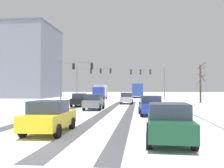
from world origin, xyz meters
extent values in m
plane|color=silver|center=(0.00, 0.00, 0.00)|extent=(300.00, 300.00, 0.00)
cube|color=#4C4C51|center=(0.17, 16.00, 0.00)|extent=(0.93, 35.19, 0.01)
cube|color=#4C4C51|center=(2.45, 16.00, 0.00)|extent=(0.78, 35.19, 0.01)
cube|color=#4C4C51|center=(-4.09, 16.00, 0.00)|extent=(0.93, 35.19, 0.01)
cube|color=white|center=(9.86, 14.40, 0.06)|extent=(4.00, 35.19, 0.12)
cylinder|color=slate|center=(-8.46, 37.99, 3.25)|extent=(0.18, 0.18, 6.50)
cylinder|color=slate|center=(-5.05, 38.03, 6.10)|extent=(6.81, 0.20, 0.12)
cube|color=black|center=(-5.74, 38.03, 5.55)|extent=(0.32, 0.24, 0.90)
sphere|color=black|center=(-5.74, 38.19, 5.85)|extent=(0.20, 0.20, 0.20)
sphere|color=orange|center=(-5.74, 38.19, 5.55)|extent=(0.20, 0.20, 0.20)
sphere|color=black|center=(-5.74, 38.19, 5.25)|extent=(0.20, 0.20, 0.20)
cube|color=black|center=(-3.86, 38.05, 5.55)|extent=(0.32, 0.24, 0.90)
sphere|color=black|center=(-3.86, 38.21, 5.85)|extent=(0.20, 0.20, 0.20)
sphere|color=orange|center=(-3.86, 38.21, 5.55)|extent=(0.20, 0.20, 0.20)
sphere|color=black|center=(-3.86, 38.21, 5.25)|extent=(0.20, 0.20, 0.20)
cube|color=black|center=(-1.99, 38.07, 5.55)|extent=(0.32, 0.24, 0.90)
sphere|color=black|center=(-1.99, 38.23, 5.85)|extent=(0.20, 0.20, 0.20)
sphere|color=orange|center=(-1.99, 38.23, 5.55)|extent=(0.20, 0.20, 0.20)
sphere|color=black|center=(-1.99, 38.23, 5.25)|extent=(0.20, 0.20, 0.20)
cylinder|color=slate|center=(8.46, 41.99, 3.25)|extent=(0.18, 0.18, 6.50)
cylinder|color=slate|center=(4.93, 41.75, 6.10)|extent=(7.07, 0.61, 0.12)
cube|color=black|center=(5.64, 41.80, 5.55)|extent=(0.34, 0.26, 0.90)
sphere|color=black|center=(5.65, 41.64, 5.85)|extent=(0.20, 0.20, 0.20)
sphere|color=orange|center=(5.65, 41.64, 5.55)|extent=(0.20, 0.20, 0.20)
sphere|color=black|center=(5.65, 41.64, 5.25)|extent=(0.20, 0.20, 0.20)
cube|color=black|center=(3.69, 41.66, 5.55)|extent=(0.34, 0.26, 0.90)
sphere|color=black|center=(3.70, 41.50, 5.85)|extent=(0.20, 0.20, 0.20)
sphere|color=orange|center=(3.70, 41.50, 5.55)|extent=(0.20, 0.20, 0.20)
sphere|color=black|center=(3.70, 41.50, 5.25)|extent=(0.20, 0.20, 0.20)
cube|color=black|center=(1.75, 41.53, 5.55)|extent=(0.34, 0.26, 0.90)
sphere|color=black|center=(1.76, 41.37, 5.85)|extent=(0.20, 0.20, 0.20)
sphere|color=orange|center=(1.76, 41.37, 5.55)|extent=(0.20, 0.20, 0.20)
sphere|color=black|center=(1.76, 41.37, 5.25)|extent=(0.20, 0.20, 0.20)
cylinder|color=slate|center=(-8.46, 27.99, 3.25)|extent=(0.18, 0.18, 6.50)
cylinder|color=slate|center=(-5.90, 27.83, 6.10)|extent=(5.14, 0.45, 0.12)
cube|color=black|center=(-6.41, 27.86, 5.55)|extent=(0.33, 0.26, 0.90)
sphere|color=black|center=(-6.40, 28.02, 5.85)|extent=(0.20, 0.20, 0.20)
sphere|color=orange|center=(-6.40, 28.02, 5.55)|extent=(0.20, 0.20, 0.20)
sphere|color=black|center=(-6.40, 28.02, 5.25)|extent=(0.20, 0.20, 0.20)
cube|color=black|center=(-3.59, 27.68, 5.55)|extent=(0.33, 0.26, 0.90)
sphere|color=black|center=(-3.58, 27.84, 5.85)|extent=(0.20, 0.20, 0.20)
sphere|color=orange|center=(-3.58, 27.84, 5.55)|extent=(0.20, 0.20, 0.20)
sphere|color=black|center=(-3.58, 27.84, 5.25)|extent=(0.20, 0.20, 0.20)
cube|color=#B7BABF|center=(1.57, 27.84, 0.67)|extent=(1.72, 4.11, 0.70)
cube|color=#2D3847|center=(1.57, 27.69, 1.32)|extent=(1.57, 1.91, 0.60)
cylinder|color=black|center=(0.76, 29.11, 0.32)|extent=(0.22, 0.64, 0.64)
cylinder|color=black|center=(2.37, 29.12, 0.32)|extent=(0.22, 0.64, 0.64)
cylinder|color=black|center=(0.77, 26.57, 0.32)|extent=(0.22, 0.64, 0.64)
cylinder|color=black|center=(2.39, 26.57, 0.32)|extent=(0.22, 0.64, 0.64)
cube|color=black|center=(-3.98, 21.92, 0.67)|extent=(1.89, 4.17, 0.70)
cube|color=#2D3847|center=(-3.97, 21.77, 1.32)|extent=(1.65, 1.97, 0.60)
cylinder|color=black|center=(-4.84, 23.16, 0.32)|extent=(0.25, 0.65, 0.64)
cylinder|color=black|center=(-3.23, 23.23, 0.32)|extent=(0.25, 0.65, 0.64)
cylinder|color=black|center=(-4.73, 20.62, 0.32)|extent=(0.25, 0.65, 0.64)
cylinder|color=black|center=(-3.11, 20.69, 0.32)|extent=(0.25, 0.65, 0.64)
cube|color=slate|center=(-1.35, 17.30, 0.67)|extent=(1.71, 4.11, 0.70)
cube|color=#2D3847|center=(-1.35, 17.15, 1.32)|extent=(1.57, 1.91, 0.60)
cylinder|color=black|center=(-2.17, 18.56, 0.32)|extent=(0.22, 0.64, 0.64)
cylinder|color=black|center=(-0.55, 18.57, 0.32)|extent=(0.22, 0.64, 0.64)
cylinder|color=black|center=(-2.16, 16.02, 0.32)|extent=(0.22, 0.64, 0.64)
cylinder|color=black|center=(-0.54, 16.03, 0.32)|extent=(0.22, 0.64, 0.64)
cube|color=#233899|center=(4.30, 12.52, 0.67)|extent=(1.92, 4.19, 0.70)
cube|color=#2D3847|center=(4.31, 12.37, 1.32)|extent=(1.66, 1.98, 0.60)
cylinder|color=black|center=(3.43, 13.75, 0.32)|extent=(0.25, 0.65, 0.64)
cylinder|color=black|center=(5.04, 13.83, 0.32)|extent=(0.25, 0.65, 0.64)
cylinder|color=black|center=(3.57, 11.21, 0.32)|extent=(0.25, 0.65, 0.64)
cylinder|color=black|center=(5.18, 11.30, 0.32)|extent=(0.25, 0.65, 0.64)
cube|color=yellow|center=(-1.09, 3.57, 0.67)|extent=(1.75, 4.12, 0.70)
cube|color=#2D3847|center=(-1.09, 3.42, 1.32)|extent=(1.58, 1.92, 0.60)
cylinder|color=black|center=(-1.92, 4.83, 0.32)|extent=(0.23, 0.64, 0.64)
cylinder|color=black|center=(-0.30, 4.85, 0.32)|extent=(0.23, 0.64, 0.64)
cylinder|color=black|center=(-1.89, 2.29, 0.32)|extent=(0.23, 0.64, 0.64)
cylinder|color=black|center=(-0.27, 2.31, 0.32)|extent=(0.23, 0.64, 0.64)
cube|color=#194C2D|center=(4.58, 2.00, 0.67)|extent=(1.85, 4.16, 0.70)
cube|color=#2D3847|center=(4.58, 1.85, 1.32)|extent=(1.63, 1.95, 0.60)
cylinder|color=black|center=(3.82, 3.30, 0.32)|extent=(0.24, 0.65, 0.64)
cylinder|color=black|center=(5.44, 3.24, 0.32)|extent=(0.24, 0.65, 0.64)
cylinder|color=black|center=(3.73, 0.76, 0.32)|extent=(0.24, 0.65, 0.64)
cylinder|color=black|center=(5.34, 0.70, 0.32)|extent=(0.24, 0.65, 0.64)
cube|color=#284793|center=(2.90, 54.26, 1.93)|extent=(2.80, 11.06, 2.90)
cube|color=#283342|center=(2.90, 54.26, 2.28)|extent=(2.82, 10.19, 0.90)
cylinder|color=black|center=(4.19, 50.44, 0.48)|extent=(0.33, 0.97, 0.96)
cylinder|color=black|center=(1.82, 50.38, 0.48)|extent=(0.33, 0.97, 0.96)
cylinder|color=black|center=(4.00, 57.59, 0.48)|extent=(0.33, 0.97, 0.96)
cylinder|color=black|center=(1.62, 57.53, 0.48)|extent=(0.33, 0.97, 0.96)
cube|color=#233899|center=(-4.55, 39.67, 1.47)|extent=(2.15, 2.25, 2.10)
cube|color=silver|center=(-4.64, 43.37, 1.72)|extent=(2.33, 5.25, 2.60)
cylinder|color=black|center=(-3.55, 40.13, 0.42)|extent=(0.30, 0.85, 0.84)
cylinder|color=black|center=(-5.57, 40.08, 0.42)|extent=(0.30, 0.85, 0.84)
cylinder|color=black|center=(-3.66, 44.82, 0.42)|extent=(0.30, 0.85, 0.84)
cylinder|color=black|center=(-5.68, 44.77, 0.42)|extent=(0.30, 0.85, 0.84)
cylinder|color=#4C3828|center=(12.96, 31.66, 3.00)|extent=(0.27, 0.27, 5.99)
cylinder|color=#4C3828|center=(13.28, 31.30, 3.79)|extent=(0.86, 0.79, 1.05)
cylinder|color=#4C3828|center=(13.33, 32.23, 5.90)|extent=(1.25, 0.86, 1.13)
cylinder|color=#4C3828|center=(12.88, 31.10, 4.29)|extent=(1.14, 0.25, 0.54)
cylinder|color=#4C3828|center=(13.55, 31.69, 5.60)|extent=(0.15, 1.21, 0.63)
cylinder|color=#4C3828|center=(12.70, 31.98, 3.22)|extent=(0.75, 0.62, 0.72)
cylinder|color=#4C3828|center=(13.50, 31.68, 4.28)|extent=(0.15, 1.12, 0.51)
cube|color=gray|center=(-30.01, 50.95, 8.63)|extent=(24.25, 15.37, 17.27)
cube|color=slate|center=(-30.01, 50.95, 17.52)|extent=(24.55, 15.67, 0.50)
camera|label=1|loc=(3.36, -8.50, 2.22)|focal=39.81mm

